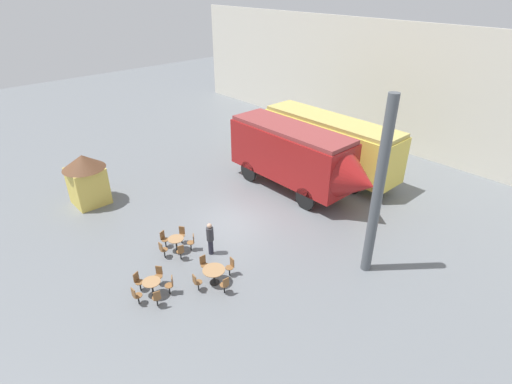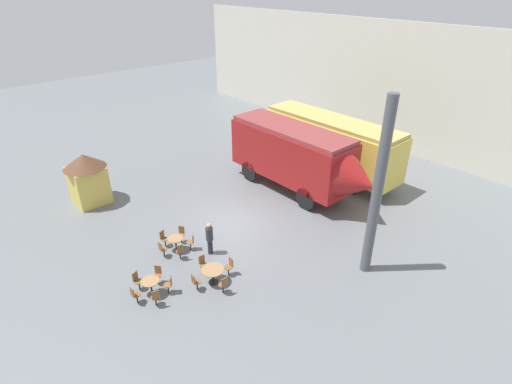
# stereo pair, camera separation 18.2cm
# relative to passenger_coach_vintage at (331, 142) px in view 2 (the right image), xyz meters

# --- Properties ---
(ground_plane) EXTENTS (80.00, 80.00, 0.00)m
(ground_plane) POSITION_rel_passenger_coach_vintage_xyz_m (0.41, -8.37, -2.18)
(ground_plane) COLOR slate
(backdrop_wall) EXTENTS (44.00, 0.15, 9.00)m
(backdrop_wall) POSITION_rel_passenger_coach_vintage_xyz_m (0.41, 7.07, 2.32)
(backdrop_wall) COLOR beige
(backdrop_wall) RESTS_ON ground_plane
(passenger_coach_vintage) EXTENTS (9.62, 2.48, 3.76)m
(passenger_coach_vintage) POSITION_rel_passenger_coach_vintage_xyz_m (0.00, 0.00, 0.00)
(passenger_coach_vintage) COLOR #E0C64C
(passenger_coach_vintage) RESTS_ON ground_plane
(streamlined_locomotive) EXTENTS (9.80, 2.59, 3.96)m
(streamlined_locomotive) POSITION_rel_passenger_coach_vintage_xyz_m (0.48, -3.49, 0.19)
(streamlined_locomotive) COLOR maroon
(streamlined_locomotive) RESTS_ON ground_plane
(cafe_table_near) EXTENTS (0.97, 0.97, 0.71)m
(cafe_table_near) POSITION_rel_passenger_coach_vintage_xyz_m (3.68, -12.24, -1.60)
(cafe_table_near) COLOR black
(cafe_table_near) RESTS_ON ground_plane
(cafe_table_mid) EXTENTS (0.75, 0.75, 0.73)m
(cafe_table_mid) POSITION_rel_passenger_coach_vintage_xyz_m (0.67, -12.21, -1.63)
(cafe_table_mid) COLOR black
(cafe_table_mid) RESTS_ON ground_plane
(cafe_table_far) EXTENTS (0.74, 0.74, 0.74)m
(cafe_table_far) POSITION_rel_passenger_coach_vintage_xyz_m (2.59, -14.58, -1.63)
(cafe_table_far) COLOR black
(cafe_table_far) RESTS_ON ground_plane
(cafe_chair_0) EXTENTS (0.37, 0.36, 0.87)m
(cafe_chair_0) POSITION_rel_passenger_coach_vintage_xyz_m (2.82, -12.16, -1.67)
(cafe_chair_0) COLOR black
(cafe_chair_0) RESTS_ON ground_plane
(cafe_chair_1) EXTENTS (0.36, 0.37, 0.87)m
(cafe_chair_1) POSITION_rel_passenger_coach_vintage_xyz_m (3.60, -13.09, -1.67)
(cafe_chair_1) COLOR black
(cafe_chair_1) RESTS_ON ground_plane
(cafe_chair_2) EXTENTS (0.37, 0.36, 0.87)m
(cafe_chair_2) POSITION_rel_passenger_coach_vintage_xyz_m (4.53, -12.32, -1.67)
(cafe_chair_2) COLOR black
(cafe_chair_2) RESTS_ON ground_plane
(cafe_chair_3) EXTENTS (0.36, 0.37, 0.87)m
(cafe_chair_3) POSITION_rel_passenger_coach_vintage_xyz_m (3.75, -11.38, -1.67)
(cafe_chair_3) COLOR black
(cafe_chair_3) RESTS_ON ground_plane
(cafe_chair_4) EXTENTS (0.40, 0.40, 0.87)m
(cafe_chair_4) POSITION_rel_passenger_coach_vintage_xyz_m (0.21, -11.61, -1.67)
(cafe_chair_4) COLOR black
(cafe_chair_4) RESTS_ON ground_plane
(cafe_chair_5) EXTENTS (0.39, 0.37, 0.87)m
(cafe_chair_5) POSITION_rel_passenger_coach_vintage_xyz_m (-0.04, -12.46, -1.67)
(cafe_chair_5) COLOR black
(cafe_chair_5) RESTS_ON ground_plane
(cafe_chair_6) EXTENTS (0.36, 0.36, 0.87)m
(cafe_chair_6) POSITION_rel_passenger_coach_vintage_xyz_m (0.68, -12.96, -1.67)
(cafe_chair_6) COLOR black
(cafe_chair_6) RESTS_ON ground_plane
(cafe_chair_7) EXTENTS (0.39, 0.37, 0.87)m
(cafe_chair_7) POSITION_rel_passenger_coach_vintage_xyz_m (1.38, -12.43, -1.67)
(cafe_chair_7) COLOR black
(cafe_chair_7) RESTS_ON ground_plane
(cafe_chair_8) EXTENTS (0.40, 0.40, 0.87)m
(cafe_chair_8) POSITION_rel_passenger_coach_vintage_xyz_m (1.09, -11.60, -1.67)
(cafe_chair_8) COLOR black
(cafe_chair_8) RESTS_ON ground_plane
(cafe_chair_9) EXTENTS (0.40, 0.40, 0.87)m
(cafe_chair_9) POSITION_rel_passenger_coach_vintage_xyz_m (2.99, -13.96, -1.67)
(cafe_chair_9) COLOR black
(cafe_chair_9) RESTS_ON ground_plane
(cafe_chair_10) EXTENTS (0.40, 0.41, 0.87)m
(cafe_chair_10) POSITION_rel_passenger_coach_vintage_xyz_m (2.12, -14.00, -1.67)
(cafe_chair_10) COLOR black
(cafe_chair_10) RESTS_ON ground_plane
(cafe_chair_11) EXTENTS (0.39, 0.38, 0.87)m
(cafe_chair_11) POSITION_rel_passenger_coach_vintage_xyz_m (1.89, -14.85, -1.67)
(cafe_chair_11) COLOR black
(cafe_chair_11) RESTS_ON ground_plane
(cafe_chair_12) EXTENTS (0.36, 0.36, 0.87)m
(cafe_chair_12) POSITION_rel_passenger_coach_vintage_xyz_m (2.62, -15.33, -1.67)
(cafe_chair_12) COLOR black
(cafe_chair_12) RESTS_ON ground_plane
(cafe_chair_13) EXTENTS (0.38, 0.36, 0.87)m
(cafe_chair_13) POSITION_rel_passenger_coach_vintage_xyz_m (3.31, -14.78, -1.67)
(cafe_chair_13) COLOR black
(cafe_chair_13) RESTS_ON ground_plane
(visitor_person) EXTENTS (0.34, 0.34, 1.69)m
(visitor_person) POSITION_rel_passenger_coach_vintage_xyz_m (1.92, -11.10, -1.26)
(visitor_person) COLOR #262633
(visitor_person) RESTS_ON ground_plane
(ticket_kiosk) EXTENTS (2.34, 2.34, 3.00)m
(ticket_kiosk) POSITION_rel_passenger_coach_vintage_xyz_m (-6.69, -13.35, -0.51)
(ticket_kiosk) COLOR #DBC151
(ticket_kiosk) RESTS_ON ground_plane
(support_pillar) EXTENTS (0.44, 0.44, 8.00)m
(support_pillar) POSITION_rel_passenger_coach_vintage_xyz_m (7.51, -6.59, 1.82)
(support_pillar) COLOR #4C5156
(support_pillar) RESTS_ON ground_plane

